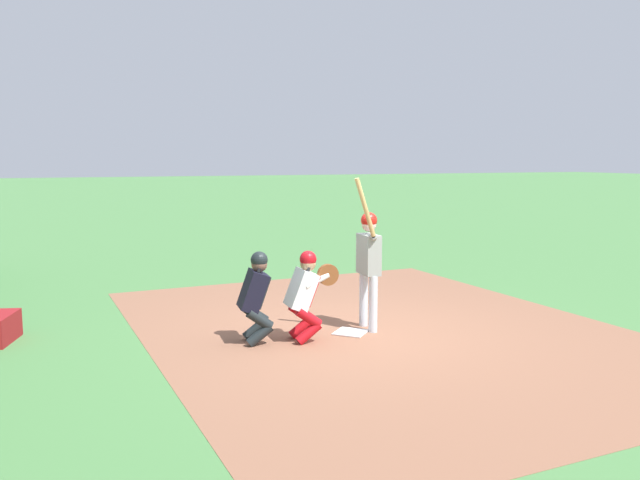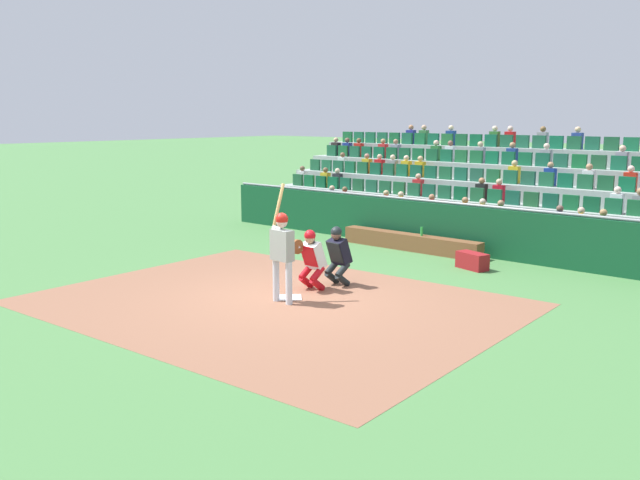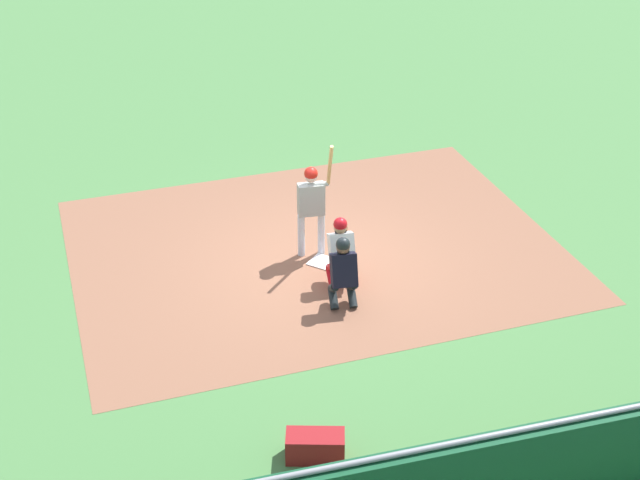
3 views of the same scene
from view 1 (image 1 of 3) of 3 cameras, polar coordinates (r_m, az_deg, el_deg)
The scene contains 6 objects.
ground_plane at distance 9.70m, azimuth 2.70°, elevation -8.14°, with size 160.00×160.00×0.00m, color #487D42.
infield_dirt_patch at distance 9.91m, azimuth 5.35°, elevation -7.80°, with size 8.83×6.77×0.01m, color #8A5B43.
home_plate_marker at distance 9.70m, azimuth 2.70°, elevation -8.05°, with size 0.44×0.44×0.02m, color white.
batter_at_plate at distance 9.70m, azimuth 4.27°, elevation -1.48°, with size 0.58×0.49×2.29m.
catcher_crouching at distance 9.14m, azimuth -1.26°, elevation -4.44°, with size 0.47×0.72×1.30m.
home_plate_umpire at distance 9.09m, azimuth -5.61°, elevation -4.63°, with size 0.50×0.50×1.30m.
Camera 1 is at (8.49, -3.93, 2.58)m, focal length 36.61 mm.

